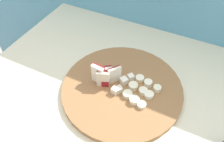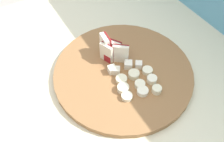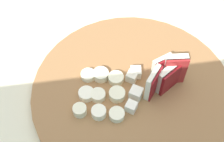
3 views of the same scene
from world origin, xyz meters
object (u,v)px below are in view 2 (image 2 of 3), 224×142
Objects in this scene: apple_wedge_fan at (111,49)px; apple_dice_pile at (119,63)px; banana_slice_rows at (137,83)px; cutting_board at (123,72)px.

apple_wedge_fan is 0.88× the size of apple_dice_pile.
apple_dice_pile is at bearing -174.71° from banana_slice_rows.
apple_wedge_fan is at bearing -176.69° from cutting_board.
apple_wedge_fan is at bearing -176.01° from banana_slice_rows.
apple_dice_pile is 0.80× the size of banana_slice_rows.
apple_dice_pile is at bearing -172.86° from cutting_board.
apple_dice_pile reaches higher than banana_slice_rows.
apple_wedge_fan is (-0.06, -0.00, 0.04)m from cutting_board.
apple_wedge_fan is 0.70× the size of banana_slice_rows.
banana_slice_rows is (0.08, 0.01, -0.00)m from apple_dice_pile.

